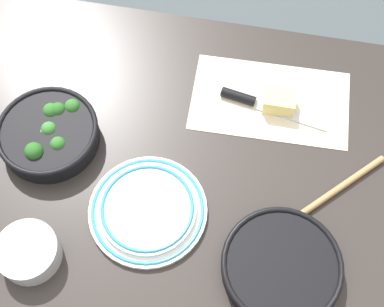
{
  "coord_description": "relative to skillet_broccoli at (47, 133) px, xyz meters",
  "views": [
    {
      "loc": [
        0.1,
        -0.54,
        1.83
      ],
      "look_at": [
        0.0,
        0.0,
        0.75
      ],
      "focal_mm": 50.0,
      "sensor_mm": 36.0,
      "label": 1
    }
  ],
  "objects": [
    {
      "name": "parchment_sheet",
      "position": [
        0.49,
        0.2,
        -0.03
      ],
      "size": [
        0.39,
        0.23,
        0.0
      ],
      "color": "beige",
      "rests_on": "dining_table_red"
    },
    {
      "name": "cheese_block",
      "position": [
        0.51,
        0.19,
        -0.01
      ],
      "size": [
        0.07,
        0.06,
        0.05
      ],
      "color": "#EFD67A",
      "rests_on": "dining_table_red"
    },
    {
      "name": "skillet_broccoli",
      "position": [
        0.0,
        0.0,
        0.0
      ],
      "size": [
        0.36,
        0.23,
        0.07
      ],
      "rotation": [
        0.0,
        0.0,
        3.16
      ],
      "color": "black",
      "rests_on": "dining_table_red"
    },
    {
      "name": "grater_knife",
      "position": [
        0.47,
        0.18,
        -0.02
      ],
      "size": [
        0.27,
        0.07,
        0.02
      ],
      "rotation": [
        0.0,
        0.0,
        6.11
      ],
      "color": "silver",
      "rests_on": "dining_table_red"
    },
    {
      "name": "wooden_spoon",
      "position": [
        0.6,
        -0.07,
        -0.02
      ],
      "size": [
        0.29,
        0.29,
        0.02
      ],
      "rotation": [
        0.0,
        0.0,
        3.93
      ],
      "color": "#A87A4C",
      "rests_on": "dining_table_red"
    },
    {
      "name": "dining_table_red",
      "position": [
        0.34,
        0.02,
        -0.11
      ],
      "size": [
        1.22,
        0.82,
        0.73
      ],
      "color": "#2D2826",
      "rests_on": "ground_plane"
    },
    {
      "name": "dinner_plate_stack",
      "position": [
        0.27,
        -0.13,
        -0.02
      ],
      "size": [
        0.26,
        0.26,
        0.03
      ],
      "color": "white",
      "rests_on": "dining_table_red"
    },
    {
      "name": "ground_plane",
      "position": [
        0.34,
        0.02,
        -0.76
      ],
      "size": [
        14.0,
        14.0,
        0.0
      ],
      "primitive_type": "plane",
      "color": "#424C51"
    },
    {
      "name": "skillet_eggs",
      "position": [
        0.56,
        -0.21,
        -0.01
      ],
      "size": [
        0.25,
        0.38,
        0.05
      ],
      "rotation": [
        0.0,
        0.0,
        4.27
      ],
      "color": "black",
      "rests_on": "dining_table_red"
    },
    {
      "name": "prep_bowl_steel",
      "position": [
        0.05,
        -0.28,
        -0.0
      ],
      "size": [
        0.13,
        0.13,
        0.05
      ],
      "color": "#B7B7BC",
      "rests_on": "dining_table_red"
    }
  ]
}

